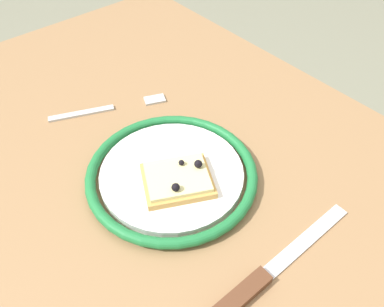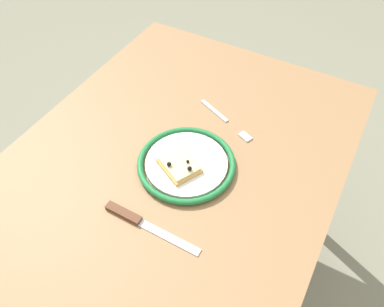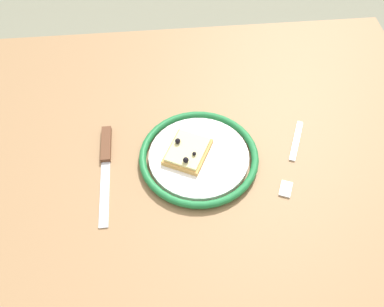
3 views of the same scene
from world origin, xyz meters
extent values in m
plane|color=gray|center=(0.00, 0.00, 0.00)|extent=(6.00, 6.00, 0.00)
cube|color=#936D47|center=(0.00, 0.00, 0.68)|extent=(1.04, 0.80, 0.03)
cylinder|color=#4C4742|center=(-0.46, -0.34, 0.33)|extent=(0.05, 0.05, 0.67)
cylinder|color=#4C4742|center=(-0.46, 0.34, 0.33)|extent=(0.05, 0.05, 0.67)
cylinder|color=white|center=(0.02, 0.04, 0.71)|extent=(0.21, 0.21, 0.01)
torus|color=#1E7238|center=(0.02, 0.04, 0.71)|extent=(0.25, 0.25, 0.02)
cube|color=tan|center=(0.04, 0.03, 0.72)|extent=(0.11, 0.12, 0.01)
cube|color=beige|center=(0.04, 0.03, 0.73)|extent=(0.10, 0.11, 0.01)
sphere|color=black|center=(0.03, 0.05, 0.74)|extent=(0.01, 0.01, 0.01)
sphere|color=black|center=(0.05, 0.06, 0.74)|extent=(0.01, 0.01, 0.01)
sphere|color=black|center=(0.06, 0.02, 0.74)|extent=(0.01, 0.01, 0.01)
cube|color=silver|center=(0.21, 0.11, 0.70)|extent=(0.02, 0.15, 0.00)
cube|color=#59331E|center=(0.21, -0.01, 0.71)|extent=(0.02, 0.09, 0.01)
cube|color=#BBBBBB|center=(-0.19, 0.01, 0.70)|extent=(0.05, 0.11, 0.00)
cube|color=#BBBBBB|center=(-0.14, 0.13, 0.70)|extent=(0.03, 0.04, 0.00)
camera|label=1|loc=(0.32, -0.18, 1.13)|focal=36.79mm
camera|label=2|loc=(0.52, 0.34, 1.43)|focal=35.05mm
camera|label=3|loc=(0.08, 0.56, 1.42)|focal=40.27mm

